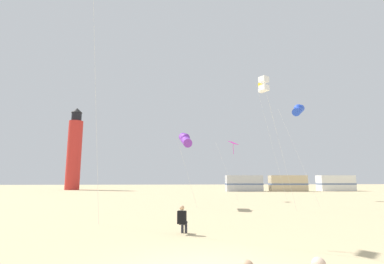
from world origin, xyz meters
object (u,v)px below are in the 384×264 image
(rv_van_tan, at_px, (288,183))
(kite_tube_violet, at_px, (185,139))
(kite_tube_blue, at_px, (298,110))
(kite_diamond_magenta, at_px, (233,145))
(lighthouse_distant, at_px, (74,151))
(kite_box_gold, at_px, (262,88))
(rv_van_silver, at_px, (244,183))
(kite_box_white, at_px, (264,84))
(kite_flyer_standing, at_px, (182,219))
(rv_van_white, at_px, (336,183))

(rv_van_tan, bearing_deg, kite_tube_violet, -121.73)
(kite_tube_blue, xyz_separation_m, kite_tube_violet, (-10.11, -0.92, -2.89))
(kite_diamond_magenta, distance_m, lighthouse_distant, 39.89)
(kite_box_gold, relative_size, rv_van_silver, 2.08)
(rv_van_tan, bearing_deg, lighthouse_distant, 170.76)
(kite_diamond_magenta, bearing_deg, kite_box_white, -86.42)
(kite_flyer_standing, distance_m, rv_van_silver, 40.62)
(kite_tube_blue, distance_m, rv_van_white, 33.46)
(kite_tube_blue, distance_m, kite_box_white, 5.12)
(kite_box_gold, relative_size, lighthouse_distant, 0.81)
(kite_box_white, bearing_deg, kite_tube_blue, 34.80)
(rv_van_silver, distance_m, rv_van_tan, 7.78)
(kite_tube_blue, bearing_deg, rv_van_tan, 69.23)
(kite_flyer_standing, height_order, rv_van_silver, rv_van_silver)
(kite_tube_violet, height_order, kite_diamond_magenta, kite_diamond_magenta)
(lighthouse_distant, relative_size, rv_van_tan, 2.54)
(kite_flyer_standing, relative_size, kite_tube_blue, 0.13)
(kite_tube_violet, distance_m, lighthouse_distant, 42.39)
(kite_diamond_magenta, xyz_separation_m, rv_van_silver, (6.76, 21.00, -4.40))
(kite_flyer_standing, bearing_deg, kite_diamond_magenta, -90.06)
(rv_van_silver, bearing_deg, lighthouse_distant, 167.17)
(kite_diamond_magenta, relative_size, rv_van_silver, 0.95)
(lighthouse_distant, bearing_deg, kite_diamond_magenta, -49.50)
(kite_box_white, height_order, rv_van_silver, kite_box_white)
(lighthouse_distant, bearing_deg, rv_van_silver, -15.90)
(rv_van_white, bearing_deg, kite_box_white, -127.58)
(kite_diamond_magenta, height_order, lighthouse_distant, lighthouse_distant)
(kite_box_gold, height_order, kite_diamond_magenta, kite_box_gold)
(rv_van_white, bearing_deg, kite_box_gold, -136.23)
(rv_van_white, bearing_deg, kite_tube_violet, -136.07)
(kite_tube_violet, relative_size, lighthouse_distant, 0.36)
(kite_tube_violet, distance_m, rv_van_tan, 33.84)
(kite_diamond_magenta, relative_size, rv_van_white, 0.96)
(kite_box_gold, bearing_deg, kite_box_white, -108.42)
(rv_van_white, bearing_deg, rv_van_silver, 179.65)
(kite_flyer_standing, bearing_deg, rv_van_silver, -89.01)
(kite_box_gold, relative_size, kite_tube_violet, 2.24)
(kite_tube_blue, relative_size, kite_diamond_magenta, 1.45)
(kite_tube_blue, relative_size, kite_box_white, 0.88)
(kite_box_white, xyz_separation_m, rv_van_white, (23.21, 29.39, -8.18))
(rv_van_silver, height_order, rv_van_tan, same)
(kite_flyer_standing, relative_size, rv_van_silver, 0.18)
(kite_diamond_magenta, distance_m, rv_van_tan, 25.24)
(kite_flyer_standing, bearing_deg, kite_tube_violet, -74.44)
(rv_van_silver, bearing_deg, kite_flyer_standing, -105.66)
(kite_tube_violet, bearing_deg, kite_box_white, -17.45)
(kite_tube_blue, bearing_deg, kite_box_gold, 92.30)
(kite_box_white, distance_m, rv_van_tan, 33.12)
(kite_box_white, bearing_deg, kite_diamond_magenta, 93.58)
(kite_box_gold, relative_size, kite_box_white, 1.34)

